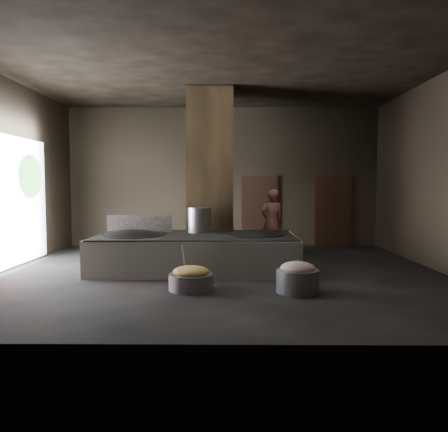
{
  "coord_description": "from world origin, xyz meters",
  "views": [
    {
      "loc": [
        0.18,
        -9.78,
        1.97
      ],
      "look_at": [
        0.07,
        0.52,
        1.25
      ],
      "focal_mm": 35.0,
      "sensor_mm": 36.0,
      "label": 1
    }
  ],
  "objects_px": {
    "hearth_platform": "(196,253)",
    "veg_basin": "(191,282)",
    "stock_pot": "(199,220)",
    "cook": "(272,223)",
    "wok_left": "(133,238)",
    "wok_right": "(254,238)",
    "meat_basin": "(298,281)"
  },
  "relations": [
    {
      "from": "hearth_platform",
      "to": "veg_basin",
      "type": "height_order",
      "value": "hearth_platform"
    },
    {
      "from": "hearth_platform",
      "to": "stock_pot",
      "type": "bearing_deg",
      "value": 85.82
    },
    {
      "from": "cook",
      "to": "wok_left",
      "type": "bearing_deg",
      "value": 16.67
    },
    {
      "from": "wok_right",
      "to": "meat_basin",
      "type": "distance_m",
      "value": 2.33
    },
    {
      "from": "wok_left",
      "to": "stock_pot",
      "type": "distance_m",
      "value": 1.66
    },
    {
      "from": "wok_left",
      "to": "cook",
      "type": "height_order",
      "value": "cook"
    },
    {
      "from": "hearth_platform",
      "to": "wok_left",
      "type": "bearing_deg",
      "value": -177.01
    },
    {
      "from": "hearth_platform",
      "to": "wok_right",
      "type": "distance_m",
      "value": 1.39
    },
    {
      "from": "wok_left",
      "to": "hearth_platform",
      "type": "bearing_deg",
      "value": 1.97
    },
    {
      "from": "wok_left",
      "to": "stock_pot",
      "type": "bearing_deg",
      "value": 21.8
    },
    {
      "from": "cook",
      "to": "veg_basin",
      "type": "bearing_deg",
      "value": 48.89
    },
    {
      "from": "wok_right",
      "to": "wok_left",
      "type": "bearing_deg",
      "value": -177.95
    },
    {
      "from": "wok_right",
      "to": "cook",
      "type": "bearing_deg",
      "value": 73.18
    },
    {
      "from": "wok_right",
      "to": "veg_basin",
      "type": "distance_m",
      "value": 2.44
    },
    {
      "from": "wok_left",
      "to": "veg_basin",
      "type": "relative_size",
      "value": 1.75
    },
    {
      "from": "stock_pot",
      "to": "cook",
      "type": "relative_size",
      "value": 0.32
    },
    {
      "from": "hearth_platform",
      "to": "stock_pot",
      "type": "relative_size",
      "value": 7.67
    },
    {
      "from": "cook",
      "to": "veg_basin",
      "type": "height_order",
      "value": "cook"
    },
    {
      "from": "stock_pot",
      "to": "meat_basin",
      "type": "bearing_deg",
      "value": -53.26
    },
    {
      "from": "veg_basin",
      "to": "meat_basin",
      "type": "distance_m",
      "value": 1.99
    },
    {
      "from": "wok_right",
      "to": "stock_pot",
      "type": "relative_size",
      "value": 2.25
    },
    {
      "from": "wok_left",
      "to": "meat_basin",
      "type": "bearing_deg",
      "value": -30.61
    },
    {
      "from": "hearth_platform",
      "to": "cook",
      "type": "distance_m",
      "value": 2.96
    },
    {
      "from": "stock_pot",
      "to": "meat_basin",
      "type": "distance_m",
      "value": 3.45
    },
    {
      "from": "hearth_platform",
      "to": "wok_right",
      "type": "bearing_deg",
      "value": 3.14
    },
    {
      "from": "wok_right",
      "to": "veg_basin",
      "type": "relative_size",
      "value": 1.63
    },
    {
      "from": "meat_basin",
      "to": "veg_basin",
      "type": "bearing_deg",
      "value": 174.73
    },
    {
      "from": "stock_pot",
      "to": "cook",
      "type": "xyz_separation_m",
      "value": [
        1.93,
        1.58,
        -0.2
      ]
    },
    {
      "from": "cook",
      "to": "meat_basin",
      "type": "height_order",
      "value": "cook"
    },
    {
      "from": "hearth_platform",
      "to": "veg_basin",
      "type": "distance_m",
      "value": 1.95
    },
    {
      "from": "wok_right",
      "to": "cook",
      "type": "height_order",
      "value": "cook"
    },
    {
      "from": "wok_left",
      "to": "meat_basin",
      "type": "xyz_separation_m",
      "value": [
        3.49,
        -2.06,
        -0.54
      ]
    }
  ]
}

